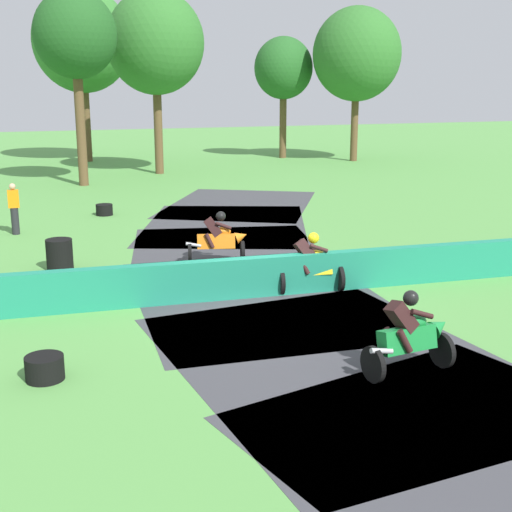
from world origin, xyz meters
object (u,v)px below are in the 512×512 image
(tire_stack_mid_b, at_px, (45,368))
(track_marshal, at_px, (14,209))
(motorcycle_chase_yellow, at_px, (313,264))
(motorcycle_trailing_green, at_px, (410,335))
(tire_stack_near, at_px, (104,210))
(tire_stack_mid_a, at_px, (60,255))
(motorcycle_lead_orange, at_px, (219,239))

(tire_stack_mid_b, distance_m, track_marshal, 11.98)
(tire_stack_mid_b, height_order, track_marshal, track_marshal)
(motorcycle_chase_yellow, relative_size, motorcycle_trailing_green, 1.02)
(motorcycle_trailing_green, xyz_separation_m, tire_stack_near, (-2.82, 16.06, -0.45))
(tire_stack_mid_a, height_order, track_marshal, track_marshal)
(motorcycle_trailing_green, bearing_deg, motorcycle_chase_yellow, 85.16)
(motorcycle_trailing_green, distance_m, tire_stack_mid_a, 10.01)
(tire_stack_near, height_order, track_marshal, track_marshal)
(motorcycle_lead_orange, distance_m, tire_stack_mid_a, 4.13)
(motorcycle_chase_yellow, height_order, tire_stack_near, motorcycle_chase_yellow)
(motorcycle_chase_yellow, xyz_separation_m, motorcycle_trailing_green, (-0.41, -4.82, 0.02))
(motorcycle_lead_orange, height_order, tire_stack_near, motorcycle_lead_orange)
(tire_stack_mid_b, xyz_separation_m, track_marshal, (-0.21, 11.96, 0.62))
(motorcycle_trailing_green, relative_size, tire_stack_mid_b, 2.69)
(motorcycle_chase_yellow, xyz_separation_m, tire_stack_mid_b, (-6.13, -3.11, -0.43))
(motorcycle_trailing_green, xyz_separation_m, tire_stack_mid_b, (-5.72, 1.71, -0.45))
(motorcycle_trailing_green, bearing_deg, motorcycle_lead_orange, 96.23)
(motorcycle_chase_yellow, relative_size, tire_stack_mid_b, 2.75)
(motorcycle_lead_orange, height_order, motorcycle_chase_yellow, motorcycle_lead_orange)
(tire_stack_near, height_order, tire_stack_mid_a, tire_stack_mid_a)
(motorcycle_chase_yellow, distance_m, tire_stack_near, 11.70)
(motorcycle_lead_orange, distance_m, motorcycle_chase_yellow, 3.45)
(track_marshal, bearing_deg, motorcycle_lead_orange, -48.14)
(motorcycle_chase_yellow, xyz_separation_m, tire_stack_mid_a, (-5.35, 3.88, -0.23))
(track_marshal, bearing_deg, tire_stack_mid_a, -78.77)
(motorcycle_lead_orange, xyz_separation_m, track_marshal, (-5.05, 5.64, 0.17))
(motorcycle_lead_orange, relative_size, motorcycle_trailing_green, 1.02)
(motorcycle_lead_orange, relative_size, tire_stack_mid_a, 2.14)
(tire_stack_near, xyz_separation_m, tire_stack_mid_b, (-2.90, -14.35, 0.00))
(motorcycle_lead_orange, distance_m, motorcycle_trailing_green, 8.08)
(motorcycle_trailing_green, distance_m, track_marshal, 14.90)
(tire_stack_near, bearing_deg, motorcycle_trailing_green, -80.04)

